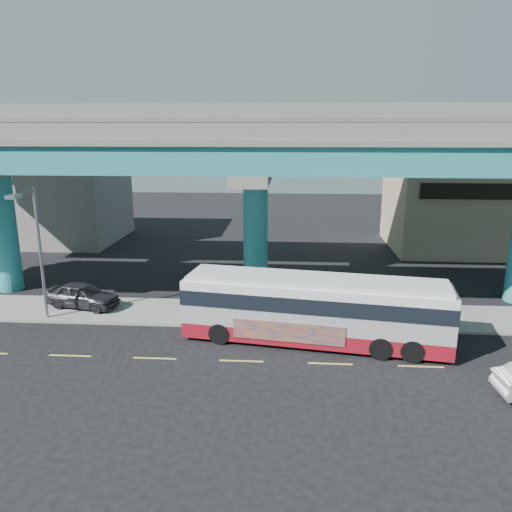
# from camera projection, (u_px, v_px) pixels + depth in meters

# --- Properties ---
(ground) EXTENTS (120.00, 120.00, 0.00)m
(ground) POSITION_uv_depth(u_px,v_px,m) (242.00, 358.00, 22.91)
(ground) COLOR black
(ground) RESTS_ON ground
(sidewalk) EXTENTS (70.00, 4.00, 0.15)m
(sidewalk) POSITION_uv_depth(u_px,v_px,m) (251.00, 314.00, 28.21)
(sidewalk) COLOR gray
(sidewalk) RESTS_ON ground
(lane_markings) EXTENTS (58.00, 0.12, 0.01)m
(lane_markings) POSITION_uv_depth(u_px,v_px,m) (241.00, 361.00, 22.62)
(lane_markings) COLOR #D8C64C
(lane_markings) RESTS_ON ground
(viaduct) EXTENTS (52.00, 12.40, 11.70)m
(viaduct) POSITION_uv_depth(u_px,v_px,m) (256.00, 148.00, 29.44)
(viaduct) COLOR teal
(viaduct) RESTS_ON ground
(building_beige) EXTENTS (14.00, 10.23, 7.00)m
(building_beige) POSITION_uv_depth(u_px,v_px,m) (474.00, 209.00, 43.06)
(building_beige) COLOR tan
(building_beige) RESTS_ON ground
(building_concrete) EXTENTS (12.00, 10.00, 9.00)m
(building_concrete) POSITION_uv_depth(u_px,v_px,m) (52.00, 192.00, 46.30)
(building_concrete) COLOR gray
(building_concrete) RESTS_ON ground
(transit_bus) EXTENTS (13.10, 4.72, 3.30)m
(transit_bus) POSITION_uv_depth(u_px,v_px,m) (315.00, 307.00, 24.21)
(transit_bus) COLOR maroon
(transit_bus) RESTS_ON ground
(parked_car) EXTENTS (3.53, 4.99, 1.45)m
(parked_car) POSITION_uv_depth(u_px,v_px,m) (82.00, 295.00, 28.88)
(parked_car) COLOR #29292D
(parked_car) RESTS_ON sidewalk
(street_lamp) EXTENTS (0.50, 2.37, 7.16)m
(street_lamp) POSITION_uv_depth(u_px,v_px,m) (33.00, 236.00, 25.78)
(street_lamp) COLOR gray
(street_lamp) RESTS_ON sidewalk
(stop_sign) EXTENTS (0.54, 0.44, 2.23)m
(stop_sign) POSITION_uv_depth(u_px,v_px,m) (388.00, 296.00, 26.04)
(stop_sign) COLOR gray
(stop_sign) RESTS_ON sidewalk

